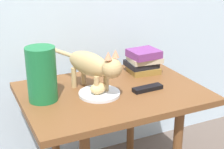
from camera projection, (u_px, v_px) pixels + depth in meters
The scene contains 8 objects.
side_table at pixel (112, 105), 1.65m from camera, with size 0.85×0.62×0.59m.
plate at pixel (99, 94), 1.57m from camera, with size 0.19×0.19×0.01m, color silver.
bread_roll at pixel (98, 88), 1.55m from camera, with size 0.08×0.06×0.05m, color #E0BC7A.
cat at pixel (93, 65), 1.56m from camera, with size 0.20×0.46×0.23m.
book_stack at pixel (143, 61), 1.83m from camera, with size 0.18×0.16×0.13m.
green_vase at pixel (42, 74), 1.48m from camera, with size 0.13×0.13×0.24m, color #196B38.
candle_jar at pixel (42, 78), 1.67m from camera, with size 0.07×0.07×0.08m.
tv_remote at pixel (148, 88), 1.62m from camera, with size 0.15×0.04×0.02m, color black.
Camera 1 is at (-0.64, -1.35, 1.24)m, focal length 54.77 mm.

